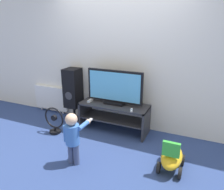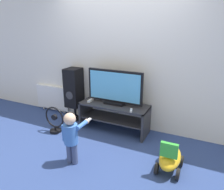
% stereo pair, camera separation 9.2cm
% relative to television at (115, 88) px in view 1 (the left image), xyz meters
% --- Properties ---
extents(ground_plane, '(16.00, 16.00, 0.00)m').
position_rel_television_xyz_m(ground_plane, '(0.00, -0.25, -0.81)').
color(ground_plane, navy).
extents(wall_back, '(10.00, 0.06, 2.60)m').
position_rel_television_xyz_m(wall_back, '(0.00, 0.29, 0.49)').
color(wall_back, silver).
rests_on(wall_back, ground_plane).
extents(tv_stand, '(1.24, 0.46, 0.51)m').
position_rel_television_xyz_m(tv_stand, '(0.00, -0.02, -0.47)').
color(tv_stand, '#2D2D33').
rests_on(tv_stand, ground_plane).
extents(television, '(1.02, 0.20, 0.61)m').
position_rel_television_xyz_m(television, '(0.00, 0.00, 0.00)').
color(television, black).
rests_on(television, tv_stand).
extents(game_console, '(0.05, 0.16, 0.04)m').
position_rel_television_xyz_m(game_console, '(-0.46, -0.08, -0.28)').
color(game_console, white).
rests_on(game_console, tv_stand).
extents(remote_primary, '(0.07, 0.13, 0.03)m').
position_rel_television_xyz_m(remote_primary, '(0.38, -0.19, -0.29)').
color(remote_primary, white).
rests_on(remote_primary, tv_stand).
extents(child, '(0.29, 0.44, 0.76)m').
position_rel_television_xyz_m(child, '(-0.12, -1.16, -0.36)').
color(child, '#3F4C72').
rests_on(child, ground_plane).
extents(speaker_tower, '(0.29, 0.32, 1.05)m').
position_rel_television_xyz_m(speaker_tower, '(-0.93, 0.08, -0.16)').
color(speaker_tower, black).
rests_on(speaker_tower, ground_plane).
extents(floor_fan, '(0.40, 0.20, 0.49)m').
position_rel_television_xyz_m(floor_fan, '(-0.93, -0.55, -0.59)').
color(floor_fan, black).
rests_on(floor_fan, ground_plane).
extents(ride_on_toy, '(0.31, 0.55, 0.49)m').
position_rel_television_xyz_m(ride_on_toy, '(1.16, -0.75, -0.63)').
color(ride_on_toy, gold).
rests_on(ride_on_toy, ground_plane).
extents(radiator, '(0.83, 0.08, 0.58)m').
position_rel_television_xyz_m(radiator, '(-1.60, 0.22, -0.49)').
color(radiator, white).
rests_on(radiator, ground_plane).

